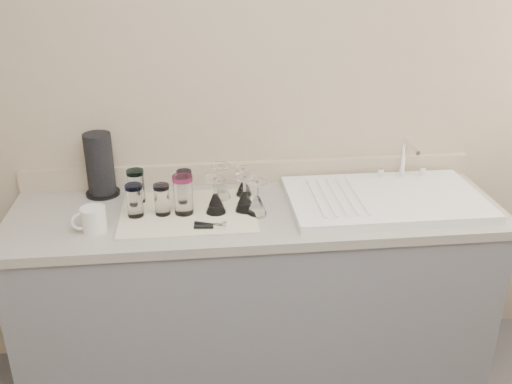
{
  "coord_description": "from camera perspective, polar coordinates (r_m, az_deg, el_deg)",
  "views": [
    {
      "loc": [
        -0.24,
        -0.93,
        1.95
      ],
      "look_at": [
        -0.01,
        1.15,
        1.0
      ],
      "focal_mm": 40.0,
      "sensor_mm": 36.0,
      "label": 1
    }
  ],
  "objects": [
    {
      "name": "goblet_back_right",
      "position": [
        2.48,
        -1.23,
        0.62
      ],
      "size": [
        0.07,
        0.07,
        0.13
      ],
      "color": "white",
      "rests_on": "dish_towel"
    },
    {
      "name": "goblet_extra",
      "position": [
        2.31,
        0.1,
        -1.06
      ],
      "size": [
        0.08,
        0.08,
        0.14
      ],
      "color": "white",
      "rests_on": "dish_towel"
    },
    {
      "name": "tumbler_blue",
      "position": [
        2.33,
        -9.38,
        -0.73
      ],
      "size": [
        0.06,
        0.06,
        0.13
      ],
      "color": "white",
      "rests_on": "dish_towel"
    },
    {
      "name": "can_opener",
      "position": [
        2.22,
        -4.58,
        -3.39
      ],
      "size": [
        0.13,
        0.07,
        0.02
      ],
      "color": "silver",
      "rests_on": "dish_towel"
    },
    {
      "name": "white_mug",
      "position": [
        2.28,
        -16.0,
        -2.67
      ],
      "size": [
        0.14,
        0.12,
        0.1
      ],
      "color": "silver",
      "rests_on": "counter_unit"
    },
    {
      "name": "counter_unit",
      "position": [
        2.62,
        0.09,
        -10.56
      ],
      "size": [
        2.06,
        0.62,
        0.9
      ],
      "color": "slate",
      "rests_on": "ground"
    },
    {
      "name": "dish_towel",
      "position": [
        2.37,
        -6.8,
        -2.01
      ],
      "size": [
        0.55,
        0.42,
        0.01
      ],
      "primitive_type": "cube",
      "color": "white",
      "rests_on": "counter_unit"
    },
    {
      "name": "room_envelope",
      "position": [
        1.04,
        7.44,
        2.0
      ],
      "size": [
        3.54,
        3.5,
        2.52
      ],
      "color": "#4B4B4F",
      "rests_on": "ground"
    },
    {
      "name": "tumbler_lavender",
      "position": [
        2.32,
        -7.29,
        -0.23
      ],
      "size": [
        0.08,
        0.08,
        0.16
      ],
      "color": "white",
      "rests_on": "dish_towel"
    },
    {
      "name": "tumbler_magenta",
      "position": [
        2.34,
        -12.05,
        -0.8
      ],
      "size": [
        0.07,
        0.07,
        0.14
      ],
      "color": "white",
      "rests_on": "dish_towel"
    },
    {
      "name": "tumbler_purple",
      "position": [
        2.45,
        -7.16,
        0.71
      ],
      "size": [
        0.07,
        0.07,
        0.13
      ],
      "color": "white",
      "rests_on": "dish_towel"
    },
    {
      "name": "tumbler_teal",
      "position": [
        2.46,
        -11.89,
        0.6
      ],
      "size": [
        0.07,
        0.07,
        0.14
      ],
      "color": "white",
      "rests_on": "dish_towel"
    },
    {
      "name": "sink_unit",
      "position": [
        2.5,
        12.78,
        -0.62
      ],
      "size": [
        0.82,
        0.5,
        0.22
      ],
      "color": "white",
      "rests_on": "counter_unit"
    },
    {
      "name": "goblet_front_right",
      "position": [
        2.34,
        -1.12,
        -0.68
      ],
      "size": [
        0.09,
        0.09,
        0.15
      ],
      "color": "white",
      "rests_on": "dish_towel"
    },
    {
      "name": "goblet_back_left",
      "position": [
        2.45,
        -3.51,
        0.54
      ],
      "size": [
        0.09,
        0.09,
        0.15
      ],
      "color": "white",
      "rests_on": "dish_towel"
    },
    {
      "name": "goblet_front_left",
      "position": [
        2.33,
        -4.05,
        -0.87
      ],
      "size": [
        0.09,
        0.09,
        0.15
      ],
      "color": "white",
      "rests_on": "dish_towel"
    },
    {
      "name": "paper_towel_roll",
      "position": [
        2.56,
        -15.34,
        2.58
      ],
      "size": [
        0.15,
        0.15,
        0.28
      ],
      "color": "black",
      "rests_on": "counter_unit"
    }
  ]
}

